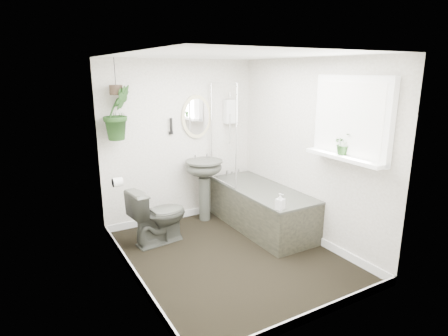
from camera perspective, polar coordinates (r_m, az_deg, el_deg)
floor at (r=4.60m, az=0.96°, el=-13.29°), size 2.30×2.80×0.02m
ceiling at (r=4.07m, az=1.10°, el=16.95°), size 2.30×2.80×0.02m
wall_back at (r=5.42m, az=-6.68°, el=3.96°), size 2.30×0.02×2.30m
wall_front at (r=3.11m, az=14.53°, el=-4.55°), size 2.30×0.02×2.30m
wall_left at (r=3.74m, az=-14.40°, el=-1.28°), size 0.02×2.80×2.30m
wall_right at (r=4.87m, az=12.82°, el=2.48°), size 0.02×2.80×2.30m
skirting at (r=4.58m, az=0.96°, el=-12.63°), size 2.30×2.80×0.10m
bathtub at (r=5.26m, az=5.69°, el=-6.07°), size 0.72×1.72×0.58m
bath_screen at (r=5.23m, az=-0.13°, el=5.12°), size 0.04×0.72×1.40m
shower_box at (r=5.66m, az=1.02°, el=8.61°), size 0.20×0.10×0.35m
oval_mirror at (r=5.43m, az=-4.18°, el=7.79°), size 0.46×0.03×0.62m
wall_sconce at (r=5.27m, az=-8.05°, el=6.38°), size 0.04×0.04×0.22m
toilet_roll_holder at (r=4.48m, az=-15.92°, el=-2.09°), size 0.11×0.11×0.11m
window_recess at (r=4.26m, az=18.90°, el=7.17°), size 0.08×1.00×0.90m
window_sill at (r=4.28m, az=17.82°, el=1.56°), size 0.18×1.00×0.04m
window_blinds at (r=4.22m, az=18.49°, el=7.15°), size 0.01×0.86×0.76m
toilet at (r=4.85m, az=-9.94°, el=-7.08°), size 0.77×0.50×0.74m
pedestal_sink at (r=5.47m, az=-3.00°, el=-3.40°), size 0.55×0.48×0.91m
sill_plant at (r=4.30m, az=17.81°, el=3.58°), size 0.28×0.26×0.25m
hanging_plant at (r=4.91m, az=-15.90°, el=8.10°), size 0.45×0.40×0.68m
soap_bottle at (r=4.39m, az=8.56°, el=-5.08°), size 0.11×0.11×0.19m
hanging_pot at (r=4.89m, az=-16.13°, el=11.36°), size 0.16×0.16×0.12m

